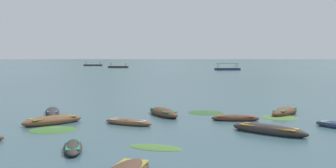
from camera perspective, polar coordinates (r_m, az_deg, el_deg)
The scene contains 19 objects.
ground_plane at distance 1505.66m, azimuth 1.84°, elevation 3.78°, with size 6000.00×6000.00×0.00m, color #385660.
mountain_1 at distance 1795.97m, azimuth -9.06°, elevation 7.16°, with size 736.96×736.96×212.90m, color #56665B.
mountain_2 at distance 1843.04m, azimuth 13.02°, elevation 7.76°, with size 1126.12×1126.12×260.30m, color slate.
rowboat_0 at distance 24.85m, azimuth -5.92°, elevation -5.65°, with size 3.50×2.28×0.48m.
rowboat_3 at distance 26.69m, azimuth 9.96°, elevation -5.01°, with size 3.30×1.09×0.50m.
rowboat_5 at distance 22.55m, azimuth 14.74°, elevation -6.61°, with size 4.28×3.70×0.66m.
rowboat_7 at distance 30.75m, azimuth -16.78°, elevation -3.93°, with size 2.27×4.34×0.52m.
rowboat_8 at distance 18.57m, azimuth -13.93°, elevation -9.08°, with size 1.62×3.26×0.44m.
rowboat_9 at distance 30.26m, azimuth 16.96°, elevation -3.96°, with size 3.30×3.97×0.70m.
rowboat_10 at distance 26.07m, azimuth -16.75°, elevation -5.22°, with size 3.85×3.78×0.68m.
rowboat_11 at distance 28.53m, azimuth -0.70°, elevation -4.26°, with size 3.00×4.26×0.70m.
ferry_0 at distance 162.22m, azimuth -7.38°, elevation 2.56°, with size 8.27×2.75×2.54m.
ferry_1 at distance 132.05m, azimuth 8.81°, elevation 2.23°, with size 8.74×4.16×2.54m.
ferry_2 at distance 203.21m, azimuth -11.06°, elevation 2.79°, with size 9.99×4.96×2.54m.
weed_patch_0 at distance 30.07m, azimuth 5.64°, elevation -4.27°, with size 2.69×2.77×0.14m, color #2D5628.
weed_patch_2 at distance 28.71m, azimuth 16.20°, elevation -4.80°, with size 2.57×2.63×0.14m, color #477033.
weed_patch_3 at distance 18.55m, azimuth -1.86°, elevation -9.42°, with size 1.31×2.71×0.14m, color #477033.
weed_patch_5 at distance 24.18m, azimuth -16.50°, elevation -6.43°, with size 1.73×1.79×0.14m, color #477033.
weed_patch_6 at distance 23.92m, azimuth -16.74°, elevation -6.55°, with size 2.56×2.80×0.14m, color #38662D.
Camera 1 is at (2.67, -5.65, 4.29)m, focal length 41.06 mm.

